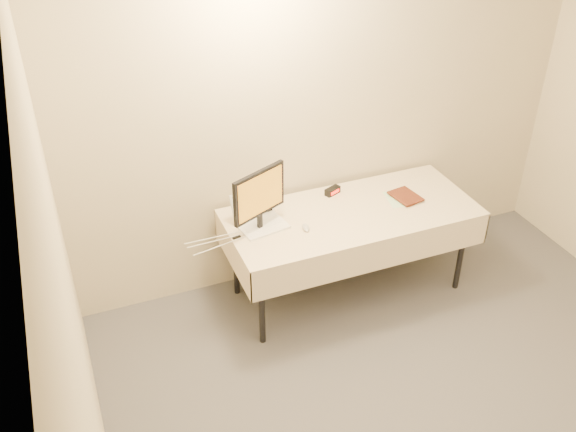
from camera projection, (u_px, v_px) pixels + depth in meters
name	position (u px, v px, depth m)	size (l,w,h in m)	color
back_wall	(328.00, 111.00, 4.73)	(4.00, 0.10, 2.70)	beige
table	(351.00, 219.00, 4.74)	(1.86, 0.81, 0.74)	black
laptop	(259.00, 217.00, 4.55)	(0.37, 0.36, 0.22)	white
monitor	(259.00, 196.00, 4.37)	(0.42, 0.21, 0.47)	black
book	(398.00, 187.00, 4.77)	(0.18, 0.02, 0.24)	maroon
alarm_clock	(332.00, 191.00, 4.91)	(0.14, 0.10, 0.05)	black
clicker	(306.00, 228.00, 4.51)	(0.05, 0.10, 0.02)	#B2B2B5
paper_form	(394.00, 199.00, 4.85)	(0.09, 0.24, 0.00)	#B6E4B8
usb_dongle	(237.00, 237.00, 4.42)	(0.06, 0.02, 0.01)	black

